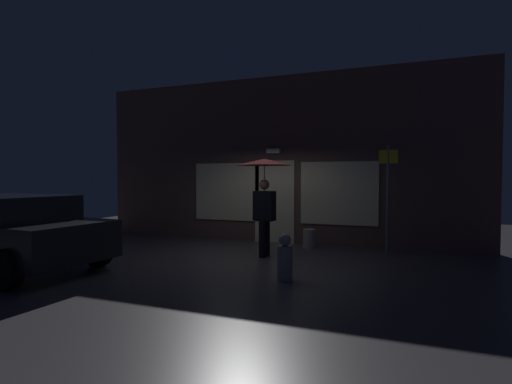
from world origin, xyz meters
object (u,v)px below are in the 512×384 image
at_px(person_with_umbrella, 264,181).
at_px(street_sign_post, 388,193).
at_px(fire_hydrant, 285,259).
at_px(sidewalk_bollard, 309,239).
at_px(parked_car, 8,231).

xyz_separation_m(person_with_umbrella, street_sign_post, (2.51, 1.18, -0.27)).
xyz_separation_m(street_sign_post, fire_hydrant, (-1.54, -2.88, -1.03)).
xyz_separation_m(person_with_umbrella, sidewalk_bollard, (0.69, 1.37, -1.43)).
height_order(person_with_umbrella, fire_hydrant, person_with_umbrella).
bearing_deg(street_sign_post, parked_car, -149.45).
relative_size(parked_car, street_sign_post, 1.70).
bearing_deg(fire_hydrant, parked_car, -168.17).
bearing_deg(street_sign_post, sidewalk_bollard, 173.99).
height_order(sidewalk_bollard, fire_hydrant, fire_hydrant).
relative_size(person_with_umbrella, parked_car, 0.51).
height_order(person_with_umbrella, street_sign_post, street_sign_post).
bearing_deg(person_with_umbrella, fire_hydrant, 129.14).
xyz_separation_m(sidewalk_bollard, fire_hydrant, (0.29, -3.07, 0.13)).
distance_m(parked_car, fire_hydrant, 5.30).
relative_size(street_sign_post, sidewalk_bollard, 5.19).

